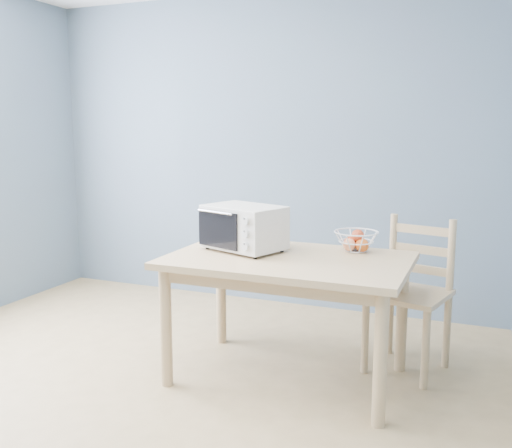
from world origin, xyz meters
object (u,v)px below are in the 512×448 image
at_px(fruit_basket, 356,241).
at_px(dining_chair, 411,296).
at_px(toaster_oven, 242,227).
at_px(dining_table, 288,274).

height_order(fruit_basket, dining_chair, dining_chair).
xyz_separation_m(toaster_oven, dining_chair, (0.99, 0.35, -0.43)).
distance_m(dining_table, fruit_basket, 0.48).
relative_size(dining_table, toaster_oven, 2.51).
bearing_deg(fruit_basket, dining_table, -138.10).
bearing_deg(dining_chair, dining_table, -132.92).
distance_m(toaster_oven, fruit_basket, 0.71).
distance_m(toaster_oven, dining_chair, 1.14).
distance_m(fruit_basket, dining_chair, 0.50).
xyz_separation_m(fruit_basket, dining_chair, (0.33, 0.13, -0.35)).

